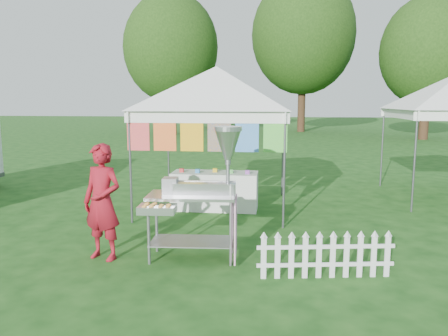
# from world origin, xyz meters

# --- Properties ---
(ground) EXTENTS (120.00, 120.00, 0.00)m
(ground) POSITION_xyz_m (0.00, 0.00, 0.00)
(ground) COLOR #143F12
(ground) RESTS_ON ground
(canopy_main) EXTENTS (4.24, 4.24, 3.45)m
(canopy_main) POSITION_xyz_m (0.00, 3.49, 2.99)
(canopy_main) COLOR #59595E
(canopy_main) RESTS_ON ground
(tree_left) EXTENTS (6.40, 6.40, 9.53)m
(tree_left) POSITION_xyz_m (-6.00, 24.00, 5.83)
(tree_left) COLOR #331D12
(tree_left) RESTS_ON ground
(tree_mid) EXTENTS (7.60, 7.60, 11.52)m
(tree_mid) POSITION_xyz_m (3.00, 28.00, 7.14)
(tree_mid) COLOR #331D12
(tree_mid) RESTS_ON ground
(tree_right) EXTENTS (5.60, 5.60, 8.42)m
(tree_right) POSITION_xyz_m (10.00, 22.00, 5.18)
(tree_right) COLOR #331D12
(tree_right) RESTS_ON ground
(donut_cart) EXTENTS (1.38, 1.03, 1.93)m
(donut_cart) POSITION_xyz_m (0.29, 0.36, 1.13)
(donut_cart) COLOR gray
(donut_cart) RESTS_ON ground
(vendor) EXTENTS (0.71, 0.56, 1.69)m
(vendor) POSITION_xyz_m (-1.19, 0.19, 0.84)
(vendor) COLOR maroon
(vendor) RESTS_ON ground
(picket_fence) EXTENTS (1.78, 0.32, 0.56)m
(picket_fence) POSITION_xyz_m (1.94, -0.14, 0.29)
(picket_fence) COLOR white
(picket_fence) RESTS_ON ground
(display_table) EXTENTS (1.80, 0.70, 0.79)m
(display_table) POSITION_xyz_m (-0.01, 3.33, 0.40)
(display_table) COLOR white
(display_table) RESTS_ON ground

